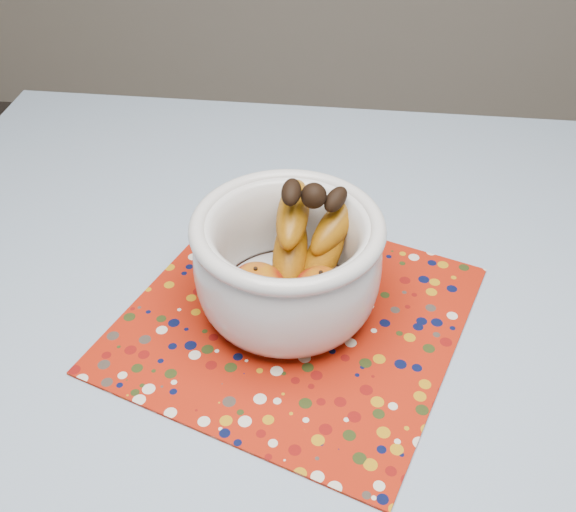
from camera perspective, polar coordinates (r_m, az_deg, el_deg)
The scene contains 4 objects.
table at distance 0.89m, azimuth 2.61°, elevation -13.01°, with size 1.20×1.20×0.75m.
tablecloth at distance 0.82m, azimuth 2.78°, elevation -9.61°, with size 1.32×1.32×0.01m, color #668BAA.
placemat at distance 0.87m, azimuth 0.49°, elevation -5.26°, with size 0.40×0.40×0.00m, color #9C1908.
fruit_bowl at distance 0.83m, azimuth 0.60°, elevation -0.08°, with size 0.25×0.24×0.18m.
Camera 1 is at (0.02, -0.53, 1.38)m, focal length 42.00 mm.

